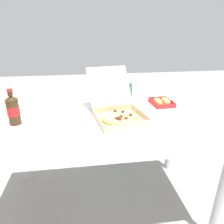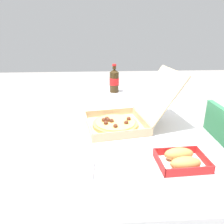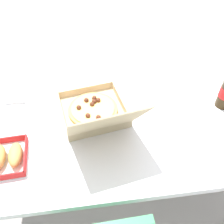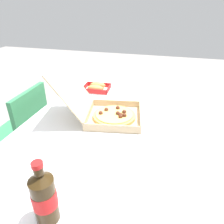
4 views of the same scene
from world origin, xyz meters
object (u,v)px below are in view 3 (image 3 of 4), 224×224
Objects in this scene: bread_side_box at (7,157)px; napkin_pile at (17,96)px; paper_menu at (181,91)px; pizza_box_open at (95,112)px.

bread_side_box is 0.40m from napkin_pile.
bread_side_box reaches higher than paper_menu.
pizza_box_open reaches higher than bread_side_box.
bread_side_box is 0.92m from paper_menu.
napkin_pile is (0.02, -0.40, -0.02)m from bread_side_box.
napkin_pile is (0.40, -0.21, -0.04)m from pizza_box_open.
pizza_box_open is at bearing 152.19° from napkin_pile.
pizza_box_open is 0.50m from paper_menu.
pizza_box_open is 0.42m from bread_side_box.
napkin_pile is at bearing -27.81° from pizza_box_open.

